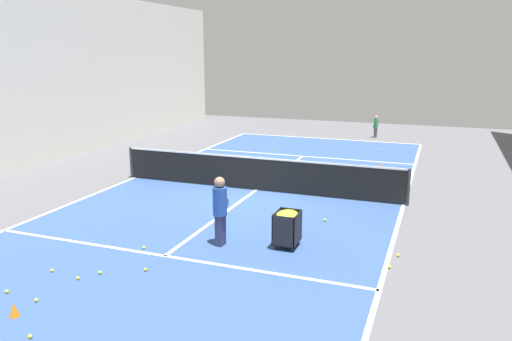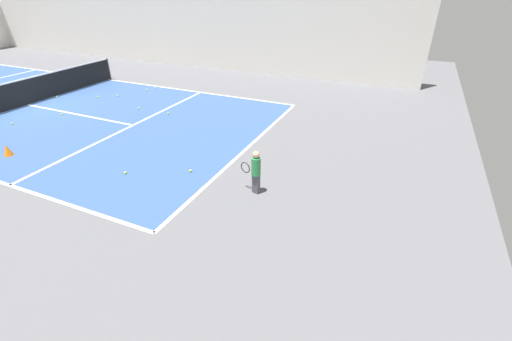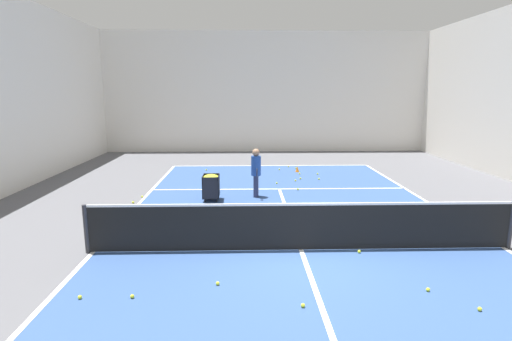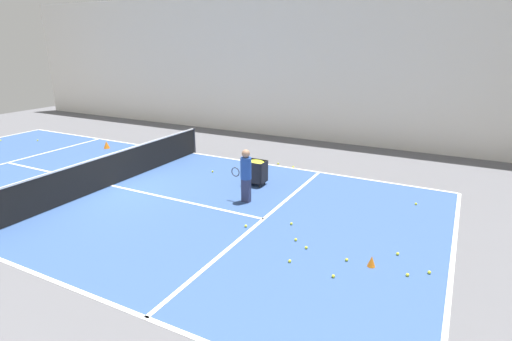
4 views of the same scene
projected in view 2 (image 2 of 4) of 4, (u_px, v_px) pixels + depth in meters
name	position (u px, v px, depth m)	size (l,w,h in m)	color
ground_plane	(28.00, 105.00, 14.38)	(33.68, 33.68, 0.00)	#5B5B60
court_playing_area	(28.00, 105.00, 14.38)	(9.07, 20.45, 0.00)	#335189
line_baseline_near	(248.00, 148.00, 10.72)	(9.07, 0.10, 0.00)	white
line_sideline_right	(109.00, 80.00, 17.99)	(0.10, 20.45, 0.00)	white
line_service_near	(133.00, 125.00, 12.36)	(9.07, 0.10, 0.00)	white
line_centre_service	(28.00, 105.00, 14.38)	(0.10, 11.25, 0.00)	white
hall_enclosure_right	(157.00, 4.00, 20.07)	(0.15, 29.98, 6.77)	silver
tennis_net	(24.00, 92.00, 14.11)	(9.37, 0.10, 1.07)	#2D2D33
player_near_baseline	(255.00, 169.00, 8.17)	(0.28, 0.57, 1.13)	#4C4C56
training_cone_0	(7.00, 150.00, 10.19)	(0.27, 0.27, 0.33)	orange
tennis_ball_0	(98.00, 97.00, 15.24)	(0.07, 0.07, 0.07)	yellow
tennis_ball_3	(154.00, 88.00, 16.46)	(0.07, 0.07, 0.07)	yellow
tennis_ball_8	(147.00, 90.00, 16.20)	(0.07, 0.07, 0.07)	yellow
tennis_ball_9	(57.00, 97.00, 15.27)	(0.07, 0.07, 0.07)	yellow
tennis_ball_10	(118.00, 96.00, 15.43)	(0.07, 0.07, 0.07)	yellow
tennis_ball_11	(62.00, 114.00, 13.27)	(0.07, 0.07, 0.07)	yellow
tennis_ball_15	(168.00, 113.00, 13.36)	(0.07, 0.07, 0.07)	yellow
tennis_ball_16	(139.00, 108.00, 13.90)	(0.07, 0.07, 0.07)	yellow
tennis_ball_18	(191.00, 171.00, 9.36)	(0.07, 0.07, 0.07)	yellow
tennis_ball_20	(12.00, 124.00, 12.42)	(0.07, 0.07, 0.07)	yellow
tennis_ball_25	(125.00, 173.00, 9.26)	(0.07, 0.07, 0.07)	yellow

